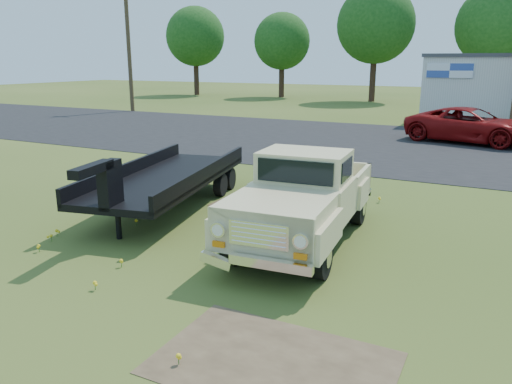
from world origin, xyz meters
The scene contains 12 objects.
ground centered at (0.00, 0.00, 0.00)m, with size 140.00×140.00×0.00m, color #384D18.
asphalt_lot centered at (0.00, 15.00, 0.00)m, with size 90.00×14.00×0.02m, color black.
dirt_patch_a centered at (1.50, -3.00, 0.00)m, with size 3.00×2.00×0.01m, color #4C3C28.
dirt_patch_b centered at (-2.00, 3.50, 0.00)m, with size 2.20×1.60×0.01m, color #4C3C28.
utility_pole_west centered at (-22.00, 22.00, 4.60)m, with size 1.60×0.30×9.00m.
treeline_a centered at (-28.00, 40.00, 6.30)m, with size 6.40×6.40×9.52m.
treeline_b centered at (-18.00, 41.00, 5.67)m, with size 5.76×5.76×8.57m.
treeline_c centered at (-8.00, 39.50, 6.93)m, with size 7.04×7.04×10.47m.
treeline_d centered at (2.00, 40.50, 6.62)m, with size 6.72×6.72×10.00m.
vintage_pickup_truck centered at (0.19, 1.32, 0.99)m, with size 2.11×5.44×1.97m, color beige, non-canonical shape.
flatbed_trailer centered at (-3.95, 2.15, 0.91)m, with size 2.22×6.67×1.82m, color black, non-canonical shape.
red_pickup centered at (2.27, 17.24, 0.81)m, with size 2.68×5.82×1.62m, color maroon.
Camera 1 is at (3.83, -8.11, 3.75)m, focal length 35.00 mm.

